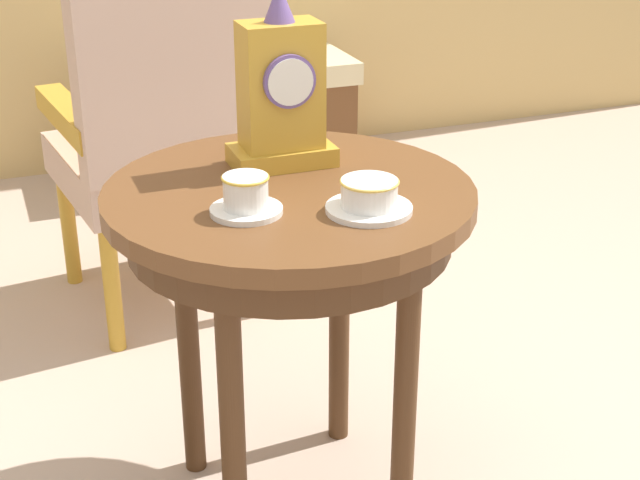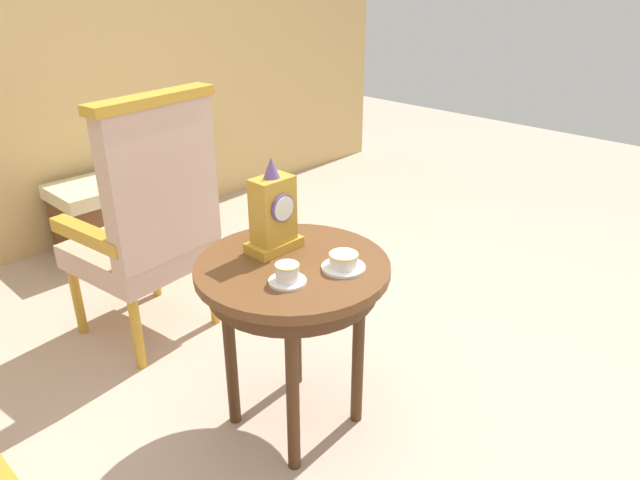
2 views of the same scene
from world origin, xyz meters
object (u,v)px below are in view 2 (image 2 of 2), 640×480
object	(u,v)px
side_table	(293,285)
mantel_clock	(273,214)
teacup_right	(343,262)
window_bench	(132,208)
teacup_left	(287,274)
armchair	(149,219)

from	to	relation	value
side_table	mantel_clock	size ratio (longest dim) A/B	2.02
side_table	teacup_right	xyz separation A→B (m)	(0.09, -0.15, 0.11)
mantel_clock	window_bench	distance (m)	1.90
side_table	mantel_clock	xyz separation A→B (m)	(0.03, 0.12, 0.22)
mantel_clock	teacup_right	bearing A→B (deg)	-77.29
teacup_right	window_bench	bearing A→B (deg)	80.91
side_table	teacup_left	distance (m)	0.18
side_table	mantel_clock	world-z (taller)	mantel_clock
teacup_left	teacup_right	distance (m)	0.20
armchair	side_table	bearing A→B (deg)	-87.80
teacup_right	armchair	xyz separation A→B (m)	(-0.12, 1.01, -0.11)
side_table	mantel_clock	distance (m)	0.25
armchair	mantel_clock	bearing A→B (deg)	-85.38
mantel_clock	armchair	xyz separation A→B (m)	(-0.06, 0.74, -0.22)
mantel_clock	window_bench	world-z (taller)	mantel_clock
armchair	window_bench	bearing A→B (deg)	66.44
side_table	window_bench	world-z (taller)	side_table
armchair	window_bench	xyz separation A→B (m)	(0.45, 1.03, -0.37)
side_table	armchair	world-z (taller)	armchair
armchair	teacup_left	bearing A→B (deg)	-94.27
teacup_left	armchair	world-z (taller)	armchair
teacup_right	window_bench	distance (m)	2.12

